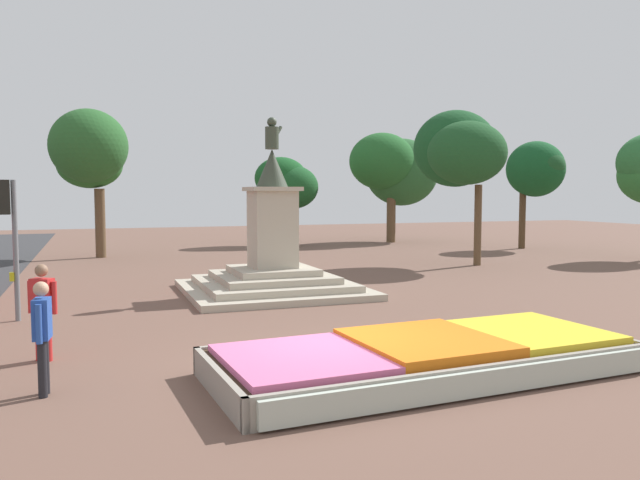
{
  "coord_description": "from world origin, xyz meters",
  "views": [
    {
      "loc": [
        -3.76,
        -9.82,
        2.99
      ],
      "look_at": [
        1.34,
        4.04,
        1.88
      ],
      "focal_mm": 35.0,
      "sensor_mm": 36.0,
      "label": 1
    }
  ],
  "objects_px": {
    "traffic_light_mid_block": "(9,224)",
    "pedestrian_with_handbag": "(42,330)",
    "pedestrian_crossing_plaza": "(43,305)",
    "statue_monument": "(273,263)",
    "flower_planter": "(428,357)"
  },
  "relations": [
    {
      "from": "traffic_light_mid_block",
      "to": "pedestrian_with_handbag",
      "type": "relative_size",
      "value": 1.94
    },
    {
      "from": "traffic_light_mid_block",
      "to": "pedestrian_crossing_plaza",
      "type": "xyz_separation_m",
      "value": [
        0.93,
        -4.02,
        -1.28
      ]
    },
    {
      "from": "statue_monument",
      "to": "traffic_light_mid_block",
      "type": "bearing_deg",
      "value": -164.18
    },
    {
      "from": "flower_planter",
      "to": "traffic_light_mid_block",
      "type": "height_order",
      "value": "traffic_light_mid_block"
    },
    {
      "from": "flower_planter",
      "to": "pedestrian_with_handbag",
      "type": "height_order",
      "value": "pedestrian_with_handbag"
    },
    {
      "from": "traffic_light_mid_block",
      "to": "pedestrian_with_handbag",
      "type": "xyz_separation_m",
      "value": [
        1.06,
        -6.13,
        -1.3
      ]
    },
    {
      "from": "flower_planter",
      "to": "traffic_light_mid_block",
      "type": "distance_m",
      "value": 10.15
    },
    {
      "from": "pedestrian_with_handbag",
      "to": "pedestrian_crossing_plaza",
      "type": "bearing_deg",
      "value": 93.66
    },
    {
      "from": "flower_planter",
      "to": "traffic_light_mid_block",
      "type": "xyz_separation_m",
      "value": [
        -7.0,
        7.07,
        2.02
      ]
    },
    {
      "from": "statue_monument",
      "to": "pedestrian_with_handbag",
      "type": "xyz_separation_m",
      "value": [
        -5.81,
        -8.08,
        0.07
      ]
    },
    {
      "from": "flower_planter",
      "to": "traffic_light_mid_block",
      "type": "bearing_deg",
      "value": 134.7
    },
    {
      "from": "statue_monument",
      "to": "traffic_light_mid_block",
      "type": "relative_size",
      "value": 1.59
    },
    {
      "from": "pedestrian_with_handbag",
      "to": "pedestrian_crossing_plaza",
      "type": "xyz_separation_m",
      "value": [
        -0.13,
        2.11,
        0.02
      ]
    },
    {
      "from": "traffic_light_mid_block",
      "to": "pedestrian_crossing_plaza",
      "type": "bearing_deg",
      "value": -76.99
    },
    {
      "from": "pedestrian_with_handbag",
      "to": "statue_monument",
      "type": "bearing_deg",
      "value": 54.28
    }
  ]
}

